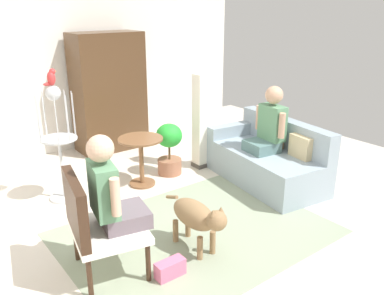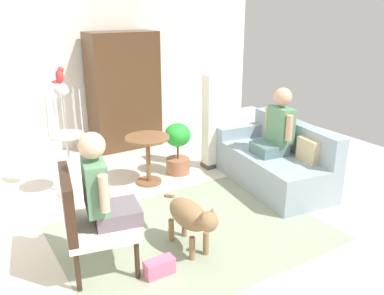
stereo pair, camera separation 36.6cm
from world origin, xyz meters
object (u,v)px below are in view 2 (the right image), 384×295
at_px(person_on_armchair, 102,188).
at_px(armchair, 85,216).
at_px(column_lamp, 210,123).
at_px(couch, 276,162).
at_px(person_on_couch, 277,127).
at_px(round_end_table, 148,152).
at_px(armoire_cabinet, 124,91).
at_px(handbag, 159,267).
at_px(parrot, 60,75).
at_px(potted_plant, 178,146).
at_px(dog, 191,216).
at_px(bird_cage_stand, 66,137).

bearing_deg(person_on_armchair, armchair, 168.23).
bearing_deg(column_lamp, couch, -66.84).
xyz_separation_m(person_on_couch, person_on_armchair, (-2.48, -0.50, -0.02)).
height_order(person_on_couch, round_end_table, person_on_couch).
relative_size(column_lamp, armoire_cabinet, 0.73).
bearing_deg(handbag, couch, 22.38).
height_order(armchair, parrot, parrot).
xyz_separation_m(potted_plant, armoire_cabinet, (-0.14, 1.47, 0.53)).
height_order(armchair, person_on_armchair, person_on_armchair).
xyz_separation_m(round_end_table, armoire_cabinet, (0.36, 1.55, 0.50)).
bearing_deg(couch, potted_plant, 132.34).
distance_m(armchair, person_on_couch, 2.70).
height_order(round_end_table, dog, round_end_table).
relative_size(person_on_couch, column_lamp, 0.62).
bearing_deg(dog, potted_plant, 63.42).
bearing_deg(parrot, handbag, -85.30).
bearing_deg(person_on_couch, round_end_table, 146.08).
distance_m(round_end_table, handbag, 2.00).
relative_size(couch, potted_plant, 2.42).
bearing_deg(parrot, person_on_armchair, -95.58).
bearing_deg(couch, person_on_couch, -152.84).
height_order(armchair, dog, armchair).
bearing_deg(bird_cage_stand, column_lamp, -5.77).
bearing_deg(potted_plant, armchair, -140.43).
distance_m(couch, column_lamp, 1.08).
bearing_deg(bird_cage_stand, armchair, -101.29).
distance_m(armchair, round_end_table, 1.89).
height_order(couch, armoire_cabinet, armoire_cabinet).
bearing_deg(couch, armoire_cabinet, 112.94).
bearing_deg(armchair, column_lamp, 31.76).
bearing_deg(potted_plant, dog, -116.58).
bearing_deg(dog, person_on_armchair, 165.18).
relative_size(armchair, person_on_couch, 1.11).
relative_size(round_end_table, column_lamp, 0.47).
height_order(couch, round_end_table, couch).
distance_m(dog, potted_plant, 1.90).
xyz_separation_m(bird_cage_stand, parrot, (-0.00, 0.00, 0.74)).
xyz_separation_m(couch, parrot, (-2.36, 1.13, 1.18)).
height_order(bird_cage_stand, column_lamp, bird_cage_stand).
distance_m(bird_cage_stand, parrot, 0.74).
bearing_deg(handbag, armchair, 139.06).
distance_m(parrot, potted_plant, 1.82).
height_order(armchair, round_end_table, armchair).
height_order(dog, column_lamp, column_lamp).
bearing_deg(armoire_cabinet, bird_cage_stand, -134.66).
bearing_deg(person_on_armchair, person_on_couch, 11.31).
bearing_deg(armoire_cabinet, potted_plant, -84.54).
bearing_deg(handbag, armoire_cabinet, 71.11).
relative_size(bird_cage_stand, column_lamp, 1.03).
height_order(column_lamp, handbag, column_lamp).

